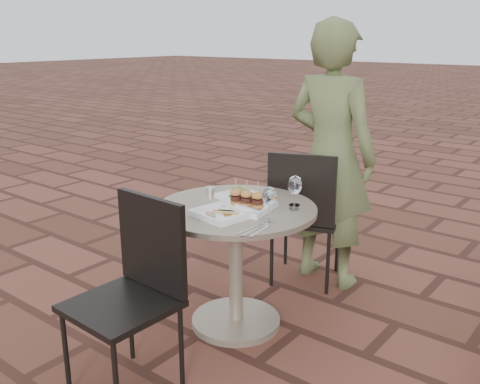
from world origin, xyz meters
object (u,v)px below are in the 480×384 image
Objects in this scene: diner at (331,156)px; plate_tuna at (223,213)px; plate_salmon at (240,196)px; plate_sliders at (247,203)px; chair_near at (136,279)px; chair_far at (304,208)px; cafe_table at (236,248)px.

plate_tuna is at bearing 89.36° from diner.
plate_sliders is (0.15, -0.14, 0.02)m from plate_salmon.
plate_salmon is at bearing 94.97° from chair_near.
chair_far reaches higher than plate_salmon.
cafe_table is 0.97m from diner.
plate_salmon is at bearing 118.52° from cafe_table.
cafe_table is at bearing -61.48° from plate_salmon.
chair_far is at bearing 88.26° from cafe_table.
plate_sliders is (0.06, -0.70, 0.22)m from chair_far.
diner is at bearing 87.34° from chair_near.
plate_salmon is (-0.09, -0.56, 0.20)m from chair_far.
chair_far reaches higher than plate_tuna.
chair_near is 3.50× the size of plate_salmon.
chair_near is 3.05× the size of plate_tuna.
plate_sliders reaches higher than plate_tuna.
plate_salmon is (-0.05, 0.85, 0.20)m from chair_near.
cafe_table is 2.95× the size of plate_tuna.
plate_tuna is (0.12, -0.30, -0.00)m from plate_salmon.
chair_near is (-0.05, -1.41, 0.00)m from chair_far.
chair_far is at bearing 89.92° from chair_near.
plate_tuna is at bearing 72.60° from chair_far.
plate_tuna is (0.02, -0.86, 0.20)m from chair_far.
chair_far is 3.05× the size of plate_tuna.
plate_sliders reaches higher than cafe_table.
plate_salmon is (-0.07, 0.13, 0.26)m from cafe_table.
chair_near is (-0.03, -0.71, 0.07)m from cafe_table.
chair_far is 3.11× the size of plate_sliders.
plate_tuna is at bearing -74.41° from cafe_table.
cafe_table is at bearing 105.59° from plate_tuna.
plate_sliders is at bearing 78.41° from plate_tuna.
cafe_table is 0.29m from plate_sliders.
chair_far is 0.38m from diner.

